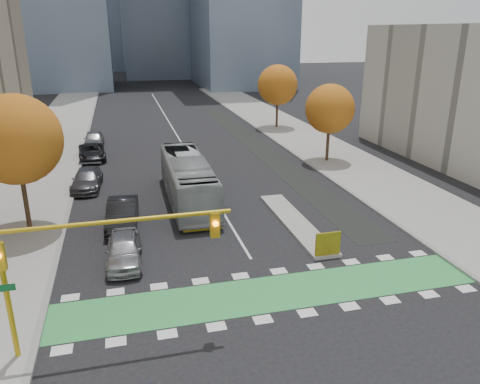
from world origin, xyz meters
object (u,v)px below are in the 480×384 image
hazard_board (328,244)px  bus (188,180)px  parked_car_a (124,250)px  tree_west (16,140)px  tree_east_near (330,109)px  parked_car_c (87,179)px  parked_car_d (92,152)px  tree_east_far (278,85)px  traffic_signal_west (79,253)px  parked_car_e (94,139)px  parked_car_b (122,214)px

hazard_board → bus: bus is taller
hazard_board → parked_car_a: parked_car_a is taller
tree_west → tree_east_near: (24.00, 10.00, -0.75)m
hazard_board → bus: 12.03m
tree_west → parked_car_c: bearing=67.9°
hazard_board → tree_west: tree_west is taller
parked_car_d → parked_car_c: bearing=-94.6°
parked_car_c → parked_car_d: 8.86m
bus → parked_car_d: 15.36m
parked_car_d → hazard_board: bearing=-66.2°
bus → tree_east_far: bearing=58.6°
parked_car_a → parked_car_c: (-2.50, 13.13, -0.02)m
parked_car_c → parked_car_a: bearing=-75.2°
tree_east_far → hazard_board: bearing=-104.1°
hazard_board → bus: size_ratio=0.12×
traffic_signal_west → parked_car_e: (-1.07, 33.75, -3.21)m
tree_east_far → parked_car_d: tree_east_far is taller
tree_east_near → tree_east_far: tree_east_far is taller
parked_car_b → hazard_board: bearing=-29.0°
parked_car_b → parked_car_c: bearing=112.0°
parked_car_a → parked_car_b: (0.00, 5.00, 0.07)m
parked_car_c → tree_east_near: bearing=11.1°
hazard_board → bus: bearing=119.6°
hazard_board → parked_car_d: hazard_board is taller
traffic_signal_west → parked_car_a: traffic_signal_west is taller
tree_west → parked_car_e: (3.00, 21.24, -4.79)m
tree_west → parked_car_e: 21.98m
parked_car_b → parked_car_c: (-2.50, 8.13, -0.09)m
tree_east_near → traffic_signal_west: (-19.93, -22.51, -0.83)m
hazard_board → parked_car_e: 31.82m
tree_east_far → tree_west: bearing=-133.3°
tree_east_near → traffic_signal_west: size_ratio=0.83×
tree_west → parked_car_d: tree_west is taller
tree_east_far → parked_car_b: tree_east_far is taller
tree_west → parked_car_c: (3.00, 7.38, -4.88)m
bus → parked_car_d: bus is taller
bus → parked_car_a: bearing=-118.3°
traffic_signal_west → parked_car_c: size_ratio=1.68×
parked_car_a → parked_car_d: parked_car_a is taller
tree_west → hazard_board: bearing=-26.0°
hazard_board → parked_car_a: (-10.50, 2.05, -0.04)m
parked_car_e → traffic_signal_west: bearing=-88.2°
traffic_signal_west → bus: (6.01, 15.15, -2.41)m
hazard_board → traffic_signal_west: 13.23m
parked_car_a → hazard_board: bearing=-8.6°
parked_car_b → parked_car_c: parked_car_b is taller
parked_car_e → parked_car_b: bearing=-83.5°
tree_west → bus: 11.16m
parked_car_b → parked_car_e: 22.13m
tree_east_near → tree_east_far: size_ratio=0.92×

